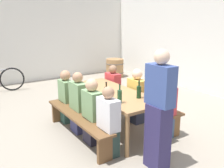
# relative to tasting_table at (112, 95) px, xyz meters

# --- Properties ---
(ground_plane) EXTENTS (24.00, 24.00, 0.00)m
(ground_plane) POSITION_rel_tasting_table_xyz_m (0.00, 0.00, -0.68)
(ground_plane) COLOR gray
(side_wall) EXTENTS (0.20, 7.71, 3.20)m
(side_wall) POSITION_rel_tasting_table_xyz_m (-4.80, 0.00, 0.92)
(side_wall) COLOR silver
(side_wall) RESTS_ON ground
(tasting_table) EXTENTS (2.14, 0.88, 0.75)m
(tasting_table) POSITION_rel_tasting_table_xyz_m (0.00, 0.00, 0.00)
(tasting_table) COLOR #9E7247
(tasting_table) RESTS_ON ground
(bench_near) EXTENTS (2.04, 0.30, 0.45)m
(bench_near) POSITION_rel_tasting_table_xyz_m (0.00, -0.74, -0.32)
(bench_near) COLOR brown
(bench_near) RESTS_ON ground
(bench_far) EXTENTS (2.04, 0.30, 0.45)m
(bench_far) POSITION_rel_tasting_table_xyz_m (0.00, 0.74, -0.32)
(bench_far) COLOR brown
(bench_far) RESTS_ON ground
(wine_bottle_0) EXTENTS (0.08, 0.08, 0.32)m
(wine_bottle_0) POSITION_rel_tasting_table_xyz_m (0.58, 0.17, 0.19)
(wine_bottle_0) COLOR #143319
(wine_bottle_0) RESTS_ON tasting_table
(wine_bottle_1) EXTENTS (0.08, 0.08, 0.31)m
(wine_bottle_1) POSITION_rel_tasting_table_xyz_m (0.36, -0.35, 0.19)
(wine_bottle_1) COLOR #332814
(wine_bottle_1) RESTS_ON tasting_table
(wine_bottle_2) EXTENTS (0.08, 0.08, 0.32)m
(wine_bottle_2) POSITION_rel_tasting_table_xyz_m (0.61, -0.26, 0.19)
(wine_bottle_2) COLOR #234C2D
(wine_bottle_2) RESTS_ON tasting_table
(wine_glass_0) EXTENTS (0.07, 0.07, 0.16)m
(wine_glass_0) POSITION_rel_tasting_table_xyz_m (0.89, 0.20, 0.19)
(wine_glass_0) COLOR silver
(wine_glass_0) RESTS_ON tasting_table
(wine_glass_1) EXTENTS (0.08, 0.08, 0.14)m
(wine_glass_1) POSITION_rel_tasting_table_xyz_m (-0.74, -0.28, 0.17)
(wine_glass_1) COLOR silver
(wine_glass_1) RESTS_ON tasting_table
(seated_guest_near_0) EXTENTS (0.37, 0.24, 1.09)m
(seated_guest_near_0) POSITION_rel_tasting_table_xyz_m (-0.80, -0.59, -0.16)
(seated_guest_near_0) COLOR #32594B
(seated_guest_near_0) RESTS_ON ground
(seated_guest_near_1) EXTENTS (0.41, 0.24, 1.16)m
(seated_guest_near_1) POSITION_rel_tasting_table_xyz_m (-0.23, -0.59, -0.13)
(seated_guest_near_1) COLOR navy
(seated_guest_near_1) RESTS_ON ground
(seated_guest_near_2) EXTENTS (0.40, 0.24, 1.14)m
(seated_guest_near_2) POSITION_rel_tasting_table_xyz_m (0.28, -0.59, -0.14)
(seated_guest_near_2) COLOR #2A2638
(seated_guest_near_2) RESTS_ON ground
(seated_guest_near_3) EXTENTS (0.38, 0.24, 1.12)m
(seated_guest_near_3) POSITION_rel_tasting_table_xyz_m (0.79, -0.59, -0.15)
(seated_guest_near_3) COLOR #293E38
(seated_guest_near_3) RESTS_ON ground
(seated_guest_far_0) EXTENTS (0.39, 0.24, 1.07)m
(seated_guest_far_0) POSITION_rel_tasting_table_xyz_m (-0.85, 0.59, -0.17)
(seated_guest_far_0) COLOR #414F37
(seated_guest_far_0) RESTS_ON ground
(seated_guest_far_1) EXTENTS (0.40, 0.24, 1.13)m
(seated_guest_far_1) POSITION_rel_tasting_table_xyz_m (0.02, 0.59, -0.14)
(seated_guest_far_1) COLOR #323856
(seated_guest_far_1) RESTS_ON ground
(seated_guest_far_2) EXTENTS (0.35, 0.24, 1.16)m
(seated_guest_far_2) POSITION_rel_tasting_table_xyz_m (0.82, 0.59, -0.11)
(seated_guest_far_2) COLOR #37506E
(seated_guest_far_2) RESTS_ON ground
(standing_host) EXTENTS (0.41, 0.24, 1.70)m
(standing_host) POSITION_rel_tasting_table_xyz_m (1.43, -0.18, 0.15)
(standing_host) COLOR #2E2855
(standing_host) RESTS_ON ground
(wine_barrel) EXTENTS (0.68, 0.68, 0.67)m
(wine_barrel) POSITION_rel_tasting_table_xyz_m (-3.74, 2.62, -0.34)
(wine_barrel) COLOR #9E7247
(wine_barrel) RESTS_ON ground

